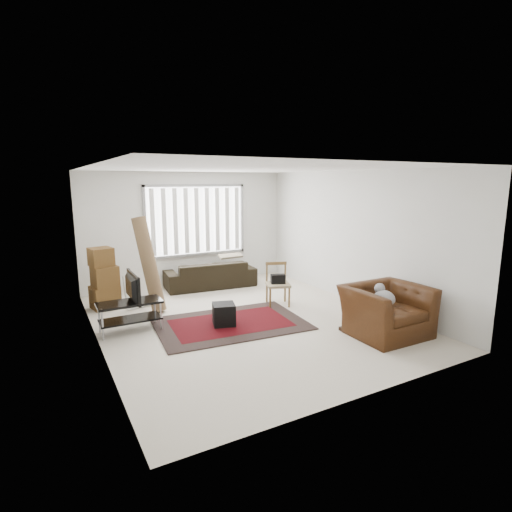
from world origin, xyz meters
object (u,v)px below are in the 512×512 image
at_px(moving_boxes, 104,280).
at_px(side_chair, 278,282).
at_px(armchair, 387,307).
at_px(sofa, 210,270).
at_px(tv_stand, 130,310).

xyz_separation_m(moving_boxes, side_chair, (3.12, -1.46, -0.09)).
distance_m(side_chair, armchair, 2.33).
height_order(moving_boxes, sofa, moving_boxes).
xyz_separation_m(side_chair, armchair, (0.71, -2.22, -0.01)).
xyz_separation_m(tv_stand, moving_boxes, (-0.17, 1.52, 0.19)).
distance_m(moving_boxes, armchair, 5.31).
distance_m(tv_stand, side_chair, 2.94).
distance_m(tv_stand, sofa, 3.03).
bearing_deg(sofa, armchair, 113.74).
height_order(moving_boxes, side_chair, moving_boxes).
distance_m(tv_stand, moving_boxes, 1.54).
distance_m(moving_boxes, side_chair, 3.44).
height_order(sofa, armchair, armchair).
bearing_deg(armchair, side_chair, 108.52).
distance_m(sofa, side_chair, 2.06).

